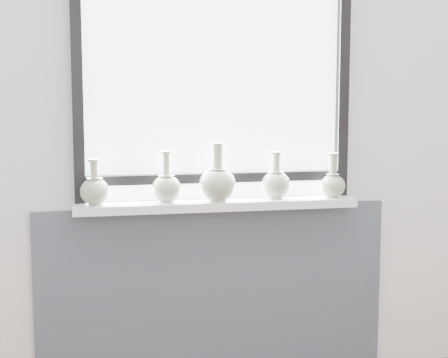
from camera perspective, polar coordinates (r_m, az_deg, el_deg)
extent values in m
cube|color=silver|center=(3.26, -0.92, 5.45)|extent=(3.60, 0.02, 2.60)
cube|color=#424A55|center=(3.37, -0.80, -9.52)|extent=(1.70, 0.03, 0.86)
cube|color=silver|center=(3.20, -0.58, -2.14)|extent=(1.32, 0.18, 0.04)
cube|color=black|center=(3.15, -12.09, 7.51)|extent=(0.05, 0.06, 1.05)
cube|color=black|center=(3.38, 9.79, 7.53)|extent=(0.05, 0.06, 1.05)
cube|color=black|center=(3.23, -0.75, 0.10)|extent=(1.20, 0.05, 0.04)
cube|color=white|center=(3.23, -0.84, 7.21)|extent=(1.20, 0.01, 1.00)
cylinder|color=#97AB8A|center=(3.12, -10.66, -2.06)|extent=(0.06, 0.06, 0.01)
ellipsoid|color=#97AB8A|center=(3.11, -10.68, -1.03)|extent=(0.13, 0.13, 0.12)
cone|color=#97AB8A|center=(3.10, -10.70, -0.18)|extent=(0.07, 0.07, 0.03)
cylinder|color=#97AB8A|center=(3.10, -10.72, 0.59)|extent=(0.04, 0.04, 0.09)
cylinder|color=#97AB8A|center=(3.09, -10.74, 1.53)|extent=(0.05, 0.05, 0.01)
cylinder|color=#97AB8A|center=(3.15, -4.79, -1.86)|extent=(0.06, 0.06, 0.01)
ellipsoid|color=#97AB8A|center=(3.15, -4.81, -0.81)|extent=(0.14, 0.14, 0.12)
cone|color=#97AB8A|center=(3.14, -4.81, 0.05)|extent=(0.07, 0.07, 0.03)
cylinder|color=#97AB8A|center=(3.13, -4.83, 1.05)|extent=(0.04, 0.04, 0.12)
cylinder|color=#97AB8A|center=(3.13, -4.84, 2.21)|extent=(0.05, 0.05, 0.01)
cylinder|color=#97AB8A|center=(3.17, -0.54, -1.79)|extent=(0.08, 0.08, 0.01)
ellipsoid|color=#97AB8A|center=(3.16, -0.54, -0.46)|extent=(0.17, 0.17, 0.16)
cone|color=#97AB8A|center=(3.15, -0.54, 0.60)|extent=(0.09, 0.09, 0.03)
cylinder|color=#97AB8A|center=(3.14, -0.54, 1.67)|extent=(0.05, 0.05, 0.13)
cylinder|color=#97AB8A|center=(3.14, -0.54, 2.91)|extent=(0.06, 0.06, 0.01)
cylinder|color=#97AB8A|center=(3.27, 4.33, -1.54)|extent=(0.06, 0.06, 0.01)
ellipsoid|color=#97AB8A|center=(3.26, 4.34, -0.49)|extent=(0.14, 0.14, 0.13)
cone|color=#97AB8A|center=(3.25, 4.35, 0.37)|extent=(0.08, 0.08, 0.03)
cylinder|color=#97AB8A|center=(3.25, 4.35, 1.19)|extent=(0.04, 0.04, 0.10)
cylinder|color=#97AB8A|center=(3.24, 4.36, 2.17)|extent=(0.06, 0.06, 0.01)
cylinder|color=#97AB8A|center=(3.33, 9.00, -1.45)|extent=(0.05, 0.05, 0.01)
ellipsoid|color=#97AB8A|center=(3.32, 9.02, -0.57)|extent=(0.12, 0.12, 0.11)
cone|color=#97AB8A|center=(3.32, 9.03, 0.16)|extent=(0.07, 0.07, 0.03)
cylinder|color=#97AB8A|center=(3.31, 9.05, 1.02)|extent=(0.04, 0.04, 0.11)
cylinder|color=#97AB8A|center=(3.30, 9.07, 2.04)|extent=(0.05, 0.05, 0.01)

